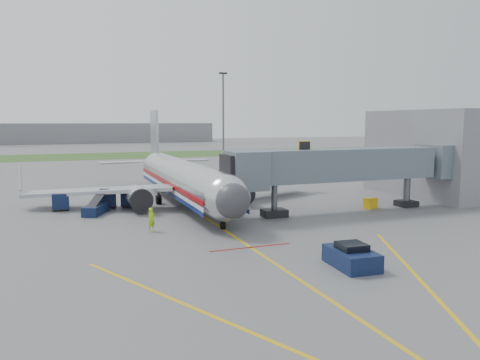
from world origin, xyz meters
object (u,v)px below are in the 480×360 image
object	(u,v)px
pushback_tug	(351,257)
ramp_worker	(152,220)
airliner	(183,178)
belt_loader	(96,209)

from	to	relation	value
pushback_tug	ramp_worker	size ratio (longest dim) A/B	1.92
airliner	ramp_worker	size ratio (longest dim) A/B	18.67
pushback_tug	airliner	bearing A→B (deg)	98.92
belt_loader	airliner	bearing A→B (deg)	18.44
pushback_tug	ramp_worker	world-z (taller)	ramp_worker
airliner	belt_loader	bearing A→B (deg)	-161.56
pushback_tug	belt_loader	bearing A→B (deg)	120.53
airliner	ramp_worker	distance (m)	13.35
belt_loader	ramp_worker	size ratio (longest dim) A/B	2.29
airliner	pushback_tug	world-z (taller)	airliner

